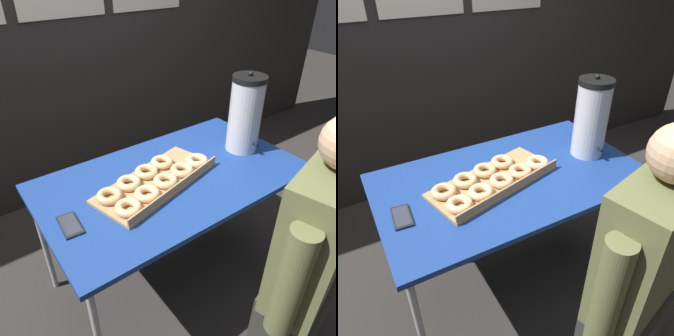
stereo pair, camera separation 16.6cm
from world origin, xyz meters
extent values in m
plane|color=#2D2B28|center=(0.00, 0.00, 0.00)|extent=(12.00, 12.00, 0.00)
cube|color=#282623|center=(0.00, 1.29, 1.35)|extent=(6.00, 0.10, 2.70)
cube|color=navy|center=(0.00, 0.00, 0.76)|extent=(1.38, 0.79, 0.03)
cylinder|color=#ADADB2|center=(0.64, -0.35, 0.37)|extent=(0.03, 0.03, 0.74)
cylinder|color=#ADADB2|center=(-0.64, 0.35, 0.37)|extent=(0.03, 0.03, 0.74)
cylinder|color=#ADADB2|center=(0.64, 0.35, 0.37)|extent=(0.03, 0.03, 0.74)
cube|color=tan|center=(-0.10, 0.00, 0.78)|extent=(0.71, 0.44, 0.02)
cube|color=tan|center=(-0.07, -0.13, 0.81)|extent=(0.64, 0.17, 0.04)
torus|color=#E9BB88|center=(-0.34, -0.12, 0.81)|extent=(0.17, 0.17, 0.04)
torus|color=#E9BB88|center=(-0.22, -0.09, 0.81)|extent=(0.15, 0.15, 0.04)
torus|color=#E2B582|center=(-0.09, -0.05, 0.81)|extent=(0.15, 0.15, 0.04)
torus|color=#DDAF7C|center=(0.04, -0.03, 0.81)|extent=(0.13, 0.13, 0.04)
torus|color=#EEC08D|center=(0.16, 0.00, 0.81)|extent=(0.17, 0.17, 0.04)
torus|color=tan|center=(-0.37, 0.00, 0.81)|extent=(0.17, 0.17, 0.04)
torus|color=#DDAF7C|center=(-0.24, 0.04, 0.81)|extent=(0.16, 0.16, 0.04)
torus|color=tan|center=(-0.12, 0.07, 0.81)|extent=(0.17, 0.17, 0.04)
torus|color=#DCAE7B|center=(0.00, 0.10, 0.81)|extent=(0.16, 0.16, 0.04)
cylinder|color=silver|center=(0.50, -0.01, 0.98)|extent=(0.18, 0.18, 0.41)
cylinder|color=black|center=(0.50, -0.01, 1.19)|extent=(0.19, 0.19, 0.03)
sphere|color=black|center=(0.50, -0.01, 1.22)|extent=(0.03, 0.03, 0.03)
cylinder|color=black|center=(0.50, -0.10, 0.85)|extent=(0.02, 0.05, 0.02)
cube|color=black|center=(-0.58, -0.05, 0.78)|extent=(0.09, 0.16, 0.01)
cube|color=#2D333D|center=(-0.58, -0.05, 0.78)|extent=(0.08, 0.14, 0.00)
cube|color=#33332D|center=(0.18, -0.72, 0.25)|extent=(0.43, 0.34, 0.49)
cube|color=#60663D|center=(0.18, -0.72, 0.81)|extent=(0.51, 0.32, 0.64)
cylinder|color=#60663D|center=(-0.08, -0.78, 0.78)|extent=(0.10, 0.10, 0.51)
camera|label=1|loc=(-0.85, -1.12, 1.74)|focal=35.00mm
camera|label=2|loc=(-0.71, -1.21, 1.74)|focal=35.00mm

